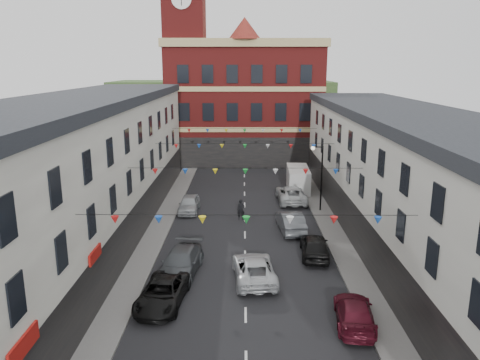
{
  "coord_description": "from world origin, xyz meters",
  "views": [
    {
      "loc": [
        -0.14,
        -26.26,
        12.81
      ],
      "look_at": [
        -0.39,
        8.98,
        4.16
      ],
      "focal_mm": 35.0,
      "sensor_mm": 36.0,
      "label": 1
    }
  ],
  "objects_px": {
    "car_right_d": "(315,246)",
    "car_left_d": "(181,263)",
    "car_right_c": "(354,312)",
    "moving_car": "(254,269)",
    "car_right_e": "(291,222)",
    "pedestrian": "(241,210)",
    "car_left_e": "(189,204)",
    "car_right_f": "(291,194)",
    "street_lamp": "(319,169)",
    "white_van": "(298,180)",
    "car_left_c": "(162,293)"
  },
  "relations": [
    {
      "from": "car_left_e",
      "to": "car_right_f",
      "type": "bearing_deg",
      "value": 19.18
    },
    {
      "from": "street_lamp",
      "to": "white_van",
      "type": "distance_m",
      "value": 7.71
    },
    {
      "from": "street_lamp",
      "to": "car_left_e",
      "type": "relative_size",
      "value": 1.39
    },
    {
      "from": "car_left_d",
      "to": "moving_car",
      "type": "height_order",
      "value": "car_left_d"
    },
    {
      "from": "car_right_e",
      "to": "car_right_f",
      "type": "distance_m",
      "value": 8.24
    },
    {
      "from": "car_left_e",
      "to": "moving_car",
      "type": "height_order",
      "value": "car_left_e"
    },
    {
      "from": "car_left_e",
      "to": "pedestrian",
      "type": "bearing_deg",
      "value": -24.74
    },
    {
      "from": "street_lamp",
      "to": "pedestrian",
      "type": "distance_m",
      "value": 7.85
    },
    {
      "from": "car_right_c",
      "to": "moving_car",
      "type": "bearing_deg",
      "value": -38.67
    },
    {
      "from": "car_right_f",
      "to": "car_left_d",
      "type": "bearing_deg",
      "value": 60.1
    },
    {
      "from": "moving_car",
      "to": "car_right_d",
      "type": "bearing_deg",
      "value": -145.3
    },
    {
      "from": "pedestrian",
      "to": "moving_car",
      "type": "bearing_deg",
      "value": -87.34
    },
    {
      "from": "street_lamp",
      "to": "car_left_d",
      "type": "xyz_separation_m",
      "value": [
        -10.61,
        -13.09,
        -3.12
      ]
    },
    {
      "from": "car_right_f",
      "to": "moving_car",
      "type": "height_order",
      "value": "car_right_f"
    },
    {
      "from": "pedestrian",
      "to": "white_van",
      "type": "bearing_deg",
      "value": 56.42
    },
    {
      "from": "car_left_e",
      "to": "car_right_e",
      "type": "height_order",
      "value": "car_right_e"
    },
    {
      "from": "car_left_e",
      "to": "pedestrian",
      "type": "relative_size",
      "value": 2.42
    },
    {
      "from": "car_right_f",
      "to": "white_van",
      "type": "xyz_separation_m",
      "value": [
        1.13,
        4.09,
        0.44
      ]
    },
    {
      "from": "street_lamp",
      "to": "car_left_e",
      "type": "bearing_deg",
      "value": -179.4
    },
    {
      "from": "moving_car",
      "to": "pedestrian",
      "type": "distance_m",
      "value": 11.51
    },
    {
      "from": "street_lamp",
      "to": "car_right_d",
      "type": "xyz_separation_m",
      "value": [
        -1.78,
        -10.24,
        -3.12
      ]
    },
    {
      "from": "car_right_d",
      "to": "car_right_f",
      "type": "height_order",
      "value": "car_right_f"
    },
    {
      "from": "car_right_d",
      "to": "car_right_e",
      "type": "xyz_separation_m",
      "value": [
        -1.15,
        5.13,
        0.02
      ]
    },
    {
      "from": "car_right_c",
      "to": "car_right_e",
      "type": "height_order",
      "value": "car_right_e"
    },
    {
      "from": "car_right_e",
      "to": "street_lamp",
      "type": "bearing_deg",
      "value": -125.1
    },
    {
      "from": "car_right_d",
      "to": "car_left_d",
      "type": "bearing_deg",
      "value": 21.92
    },
    {
      "from": "street_lamp",
      "to": "car_left_d",
      "type": "relative_size",
      "value": 1.11
    },
    {
      "from": "car_left_c",
      "to": "car_left_e",
      "type": "bearing_deg",
      "value": 97.17
    },
    {
      "from": "car_left_d",
      "to": "pedestrian",
      "type": "bearing_deg",
      "value": 77.51
    },
    {
      "from": "car_left_c",
      "to": "pedestrian",
      "type": "xyz_separation_m",
      "value": [
        4.24,
        14.61,
        0.2
      ]
    },
    {
      "from": "white_van",
      "to": "street_lamp",
      "type": "bearing_deg",
      "value": -80.33
    },
    {
      "from": "car_right_c",
      "to": "car_right_f",
      "type": "xyz_separation_m",
      "value": [
        -1.03,
        21.96,
        0.12
      ]
    },
    {
      "from": "street_lamp",
      "to": "white_van",
      "type": "bearing_deg",
      "value": 97.55
    },
    {
      "from": "car_left_e",
      "to": "car_right_d",
      "type": "bearing_deg",
      "value": -45.59
    },
    {
      "from": "car_left_e",
      "to": "pedestrian",
      "type": "xyz_separation_m",
      "value": [
        4.67,
        -2.19,
        0.16
      ]
    },
    {
      "from": "car_left_c",
      "to": "white_van",
      "type": "distance_m",
      "value": 26.16
    },
    {
      "from": "car_right_c",
      "to": "moving_car",
      "type": "distance_m",
      "value": 7.1
    },
    {
      "from": "car_right_f",
      "to": "pedestrian",
      "type": "distance_m",
      "value": 7.22
    },
    {
      "from": "car_left_d",
      "to": "pedestrian",
      "type": "xyz_separation_m",
      "value": [
        3.74,
        10.77,
        0.11
      ]
    },
    {
      "from": "car_right_f",
      "to": "car_right_d",
      "type": "bearing_deg",
      "value": 89.2
    },
    {
      "from": "car_right_e",
      "to": "car_right_f",
      "type": "bearing_deg",
      "value": -101.16
    },
    {
      "from": "car_left_d",
      "to": "car_right_e",
      "type": "relative_size",
      "value": 1.11
    },
    {
      "from": "street_lamp",
      "to": "moving_car",
      "type": "bearing_deg",
      "value": -113.56
    },
    {
      "from": "street_lamp",
      "to": "car_right_e",
      "type": "xyz_separation_m",
      "value": [
        -2.93,
        -5.11,
        -3.1
      ]
    },
    {
      "from": "car_right_c",
      "to": "moving_car",
      "type": "height_order",
      "value": "moving_car"
    },
    {
      "from": "car_right_e",
      "to": "pedestrian",
      "type": "relative_size",
      "value": 2.73
    },
    {
      "from": "car_right_c",
      "to": "car_right_d",
      "type": "bearing_deg",
      "value": -78.19
    },
    {
      "from": "car_left_d",
      "to": "car_left_e",
      "type": "xyz_separation_m",
      "value": [
        -0.93,
        12.97,
        -0.05
      ]
    },
    {
      "from": "car_right_c",
      "to": "car_right_f",
      "type": "relative_size",
      "value": 0.81
    },
    {
      "from": "car_right_d",
      "to": "car_right_f",
      "type": "bearing_deg",
      "value": -84.67
    }
  ]
}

